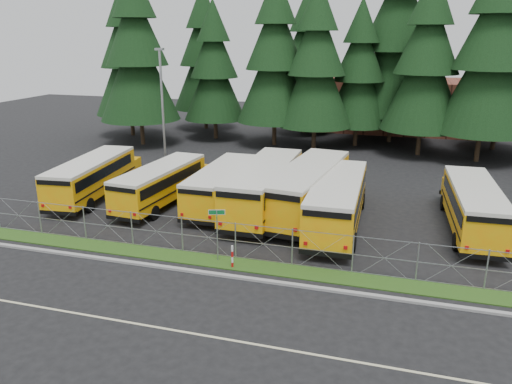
% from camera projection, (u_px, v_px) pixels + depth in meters
% --- Properties ---
extents(ground, '(120.00, 120.00, 0.00)m').
position_uv_depth(ground, '(259.00, 253.00, 26.73)').
color(ground, black).
rests_on(ground, ground).
extents(curb, '(50.00, 0.25, 0.12)m').
position_uv_depth(curb, '(242.00, 278.00, 23.87)').
color(curb, gray).
rests_on(curb, ground).
extents(grass_verge, '(50.00, 1.40, 0.06)m').
position_uv_depth(grass_verge, '(250.00, 266.00, 25.16)').
color(grass_verge, '#1E4313').
rests_on(grass_verge, ground).
extents(road_lane_line, '(50.00, 0.12, 0.01)m').
position_uv_depth(road_lane_line, '(203.00, 335.00, 19.40)').
color(road_lane_line, beige).
rests_on(road_lane_line, ground).
extents(chainlink_fence, '(44.00, 0.10, 2.00)m').
position_uv_depth(chainlink_fence, '(254.00, 243.00, 25.51)').
color(chainlink_fence, '#95989D').
rests_on(chainlink_fence, ground).
extents(brick_building, '(22.00, 10.00, 6.00)m').
position_uv_depth(brick_building, '(396.00, 105.00, 60.82)').
color(brick_building, brown).
rests_on(brick_building, ground).
extents(bus_0, '(3.68, 11.08, 2.85)m').
position_uv_depth(bus_0, '(95.00, 178.00, 35.54)').
color(bus_0, orange).
rests_on(bus_0, ground).
extents(bus_2, '(3.29, 10.50, 2.71)m').
position_uv_depth(bus_2, '(163.00, 185.00, 34.14)').
color(bus_2, orange).
rests_on(bus_2, ground).
extents(bus_3, '(2.46, 10.41, 2.73)m').
position_uv_depth(bus_3, '(223.00, 186.00, 33.75)').
color(bus_3, orange).
rests_on(bus_3, ground).
extents(bus_4, '(2.96, 12.33, 3.23)m').
position_uv_depth(bus_4, '(266.00, 188.00, 32.57)').
color(bus_4, orange).
rests_on(bus_4, ground).
extents(bus_5, '(4.44, 12.69, 3.26)m').
position_uv_depth(bus_5, '(309.00, 190.00, 32.15)').
color(bus_5, orange).
rests_on(bus_5, ground).
extents(bus_6, '(2.98, 11.81, 3.08)m').
position_uv_depth(bus_6, '(338.00, 203.00, 29.89)').
color(bus_6, orange).
rests_on(bus_6, ground).
extents(bus_east, '(3.01, 11.09, 2.88)m').
position_uv_depth(bus_east, '(472.00, 208.00, 29.31)').
color(bus_east, orange).
rests_on(bus_east, ground).
extents(street_sign, '(0.81, 0.53, 2.81)m').
position_uv_depth(street_sign, '(217.00, 224.00, 25.17)').
color(street_sign, '#95989D').
rests_on(street_sign, ground).
extents(striped_bollard, '(0.11, 0.11, 1.20)m').
position_uv_depth(striped_bollard, '(232.00, 257.00, 24.84)').
color(striped_bollard, '#B20C0C').
rests_on(striped_bollard, ground).
extents(light_standard, '(0.70, 0.35, 10.14)m').
position_uv_depth(light_standard, '(163.00, 106.00, 41.46)').
color(light_standard, '#95989D').
rests_on(light_standard, ground).
extents(conifer_0, '(7.67, 7.67, 16.96)m').
position_uv_depth(conifer_0, '(128.00, 60.00, 55.38)').
color(conifer_0, black).
rests_on(conifer_0, ground).
extents(conifer_1, '(8.18, 8.18, 18.09)m').
position_uv_depth(conifer_1, '(137.00, 56.00, 50.46)').
color(conifer_1, black).
rests_on(conifer_1, ground).
extents(conifer_2, '(6.72, 6.72, 14.87)m').
position_uv_depth(conifer_2, '(214.00, 71.00, 53.97)').
color(conifer_2, black).
rests_on(conifer_2, ground).
extents(conifer_3, '(7.80, 7.80, 17.25)m').
position_uv_depth(conifer_3, '(275.00, 61.00, 50.31)').
color(conifer_3, black).
rests_on(conifer_3, ground).
extents(conifer_4, '(7.40, 7.40, 16.36)m').
position_uv_depth(conifer_4, '(316.00, 67.00, 48.45)').
color(conifer_4, black).
rests_on(conifer_4, ground).
extents(conifer_5, '(6.67, 6.67, 14.75)m').
position_uv_depth(conifer_5, '(359.00, 74.00, 50.32)').
color(conifer_5, black).
rests_on(conifer_5, ground).
extents(conifer_6, '(7.71, 7.71, 17.04)m').
position_uv_depth(conifer_6, '(426.00, 65.00, 45.99)').
color(conifer_6, black).
rests_on(conifer_6, ground).
extents(conifer_7, '(8.24, 8.24, 18.23)m').
position_uv_depth(conifer_7, '(490.00, 59.00, 43.27)').
color(conifer_7, black).
rests_on(conifer_7, ground).
extents(conifer_10, '(7.62, 7.62, 16.85)m').
position_uv_depth(conifer_10, '(204.00, 58.00, 59.65)').
color(conifer_10, black).
rests_on(conifer_10, ground).
extents(conifer_11, '(7.36, 7.36, 16.28)m').
position_uv_depth(conifer_11, '(306.00, 62.00, 57.03)').
color(conifer_11, black).
rests_on(conifer_11, ground).
extents(conifer_12, '(9.52, 9.52, 21.06)m').
position_uv_depth(conifer_12, '(397.00, 41.00, 51.24)').
color(conifer_12, black).
rests_on(conifer_12, ground).
extents(conifer_13, '(6.74, 6.74, 14.91)m').
position_uv_depth(conifer_13, '(503.00, 74.00, 48.62)').
color(conifer_13, black).
rests_on(conifer_13, ground).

